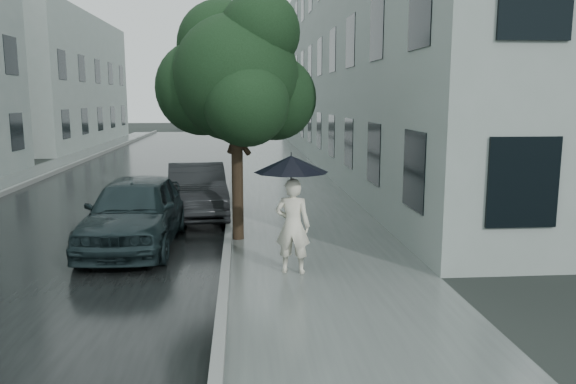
{
  "coord_description": "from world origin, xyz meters",
  "views": [
    {
      "loc": [
        -1.28,
        -7.21,
        2.97
      ],
      "look_at": [
        -0.46,
        2.63,
        1.3
      ],
      "focal_mm": 35.0,
      "sensor_mm": 36.0,
      "label": 1
    }
  ],
  "objects": [
    {
      "name": "building_near",
      "position": [
        5.47,
        19.5,
        4.5
      ],
      "size": [
        7.02,
        36.0,
        9.0
      ],
      "color": "gray",
      "rests_on": "ground"
    },
    {
      "name": "umbrella",
      "position": [
        -0.45,
        2.05,
        1.87
      ],
      "size": [
        1.56,
        1.56,
        1.13
      ],
      "rotation": [
        0.0,
        0.0,
        0.28
      ],
      "color": "black",
      "rests_on": "ground"
    },
    {
      "name": "car_far",
      "position": [
        -2.42,
        6.96,
        0.66
      ],
      "size": [
        1.8,
        4.1,
        1.31
      ],
      "primitive_type": "imported",
      "rotation": [
        0.0,
        0.0,
        0.11
      ],
      "color": "black",
      "rests_on": "ground"
    },
    {
      "name": "kerb_far",
      "position": [
        -8.57,
        12.0,
        0.07
      ],
      "size": [
        0.15,
        60.0,
        0.15
      ],
      "primitive_type": "cube",
      "color": "slate",
      "rests_on": "ground"
    },
    {
      "name": "pedestrian",
      "position": [
        -0.43,
        2.0,
        0.82
      ],
      "size": [
        0.68,
        0.53,
        1.63
      ],
      "primitive_type": "imported",
      "rotation": [
        0.0,
        0.0,
        2.89
      ],
      "color": "silver",
      "rests_on": "sidewalk"
    },
    {
      "name": "asphalt_road",
      "position": [
        -5.08,
        12.0,
        0.0
      ],
      "size": [
        6.85,
        60.0,
        0.0
      ],
      "primitive_type": "cube",
      "color": "black",
      "rests_on": "ground"
    },
    {
      "name": "sidewalk",
      "position": [
        0.25,
        12.0,
        0.0
      ],
      "size": [
        3.5,
        60.0,
        0.01
      ],
      "primitive_type": "cube",
      "color": "slate",
      "rests_on": "ground"
    },
    {
      "name": "car_near",
      "position": [
        -3.41,
        4.0,
        0.72
      ],
      "size": [
        1.82,
        4.25,
        1.43
      ],
      "primitive_type": "imported",
      "rotation": [
        0.0,
        0.0,
        -0.03
      ],
      "color": "black",
      "rests_on": "ground"
    },
    {
      "name": "ground",
      "position": [
        0.0,
        0.0,
        0.0
      ],
      "size": [
        120.0,
        120.0,
        0.0
      ],
      "primitive_type": "plane",
      "color": "black",
      "rests_on": "ground"
    },
    {
      "name": "street_tree",
      "position": [
        -1.37,
        4.51,
        3.4
      ],
      "size": [
        3.37,
        3.06,
        5.04
      ],
      "color": "#332619",
      "rests_on": "ground"
    },
    {
      "name": "building_far_b",
      "position": [
        -13.77,
        30.0,
        4.0
      ],
      "size": [
        7.02,
        18.0,
        8.0
      ],
      "color": "gray",
      "rests_on": "ground"
    },
    {
      "name": "kerb_near",
      "position": [
        -1.57,
        12.0,
        0.07
      ],
      "size": [
        0.15,
        60.0,
        0.15
      ],
      "primitive_type": "cube",
      "color": "slate",
      "rests_on": "ground"
    },
    {
      "name": "lamp_post",
      "position": [
        -1.61,
        11.56,
        2.84
      ],
      "size": [
        0.85,
        0.32,
        4.96
      ],
      "rotation": [
        0.0,
        0.0,
        -0.03
      ],
      "color": "black",
      "rests_on": "ground"
    }
  ]
}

